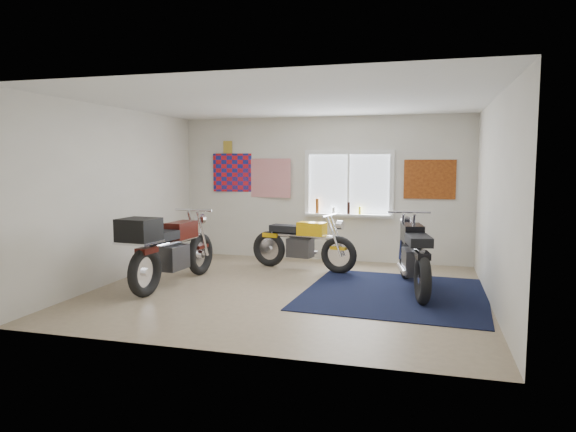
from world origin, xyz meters
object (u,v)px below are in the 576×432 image
(yellow_triumph, at_px, (302,245))
(maroon_tourer, at_px, (168,249))
(black_chrome_bike, at_px, (414,257))
(navy_rug, at_px, (395,294))

(yellow_triumph, bearing_deg, maroon_tourer, -121.41)
(yellow_triumph, distance_m, black_chrome_bike, 2.14)
(navy_rug, distance_m, maroon_tourer, 3.36)
(yellow_triumph, xyz_separation_m, maroon_tourer, (-1.62, -1.75, 0.14))
(yellow_triumph, bearing_deg, black_chrome_bike, -16.03)
(navy_rug, height_order, black_chrome_bike, black_chrome_bike)
(black_chrome_bike, bearing_deg, maroon_tourer, 91.89)
(navy_rug, relative_size, yellow_triumph, 1.33)
(yellow_triumph, height_order, maroon_tourer, maroon_tourer)
(navy_rug, bearing_deg, yellow_triumph, 142.40)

